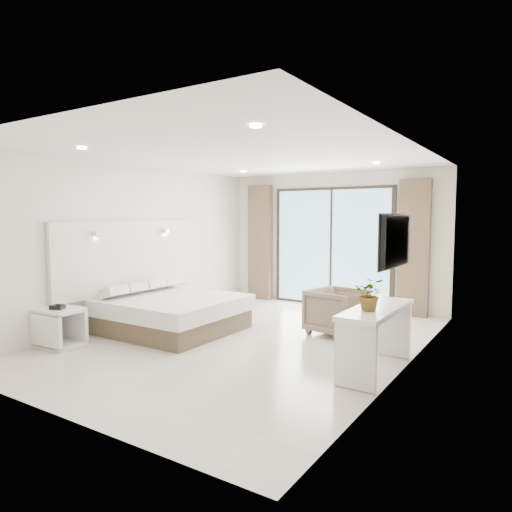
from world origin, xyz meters
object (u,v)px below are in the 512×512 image
object	(u,v)px
nightstand	(60,327)
armchair	(337,309)
bed	(171,313)
console_desk	(376,325)

from	to	relation	value
nightstand	armchair	world-z (taller)	armchair
bed	console_desk	world-z (taller)	console_desk
bed	armchair	bearing A→B (deg)	27.17
nightstand	bed	bearing A→B (deg)	61.88
bed	console_desk	xyz separation A→B (m)	(3.37, -0.13, 0.27)
armchair	bed	bearing A→B (deg)	125.61
bed	nightstand	xyz separation A→B (m)	(-0.69, -1.52, -0.02)
nightstand	armchair	xyz separation A→B (m)	(3.02, 2.72, 0.12)
bed	armchair	distance (m)	2.62
console_desk	armchair	xyz separation A→B (m)	(-1.04, 1.32, -0.16)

